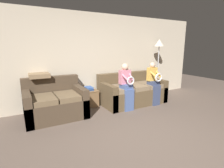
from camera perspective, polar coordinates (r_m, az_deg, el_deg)
The scene contains 10 objects.
ground_plane at distance 3.18m, azimuth 13.43°, elevation -19.15°, with size 14.00×14.00×0.00m, color brown.
wall_back at distance 5.05m, azimuth -6.94°, elevation 7.93°, with size 7.68×0.06×2.55m.
couch_main at distance 5.20m, azimuth 6.49°, elevation -2.62°, with size 1.86×0.98×0.86m.
couch_side at distance 4.36m, azimuth -18.14°, elevation -5.99°, with size 1.34×0.99×0.92m.
child_left_seated at distance 4.53m, azimuth 4.80°, elevation -0.19°, with size 0.31×0.38×1.21m.
child_right_seated at distance 5.09m, azimuth 13.54°, elevation 0.79°, with size 0.29×0.37×1.21m.
side_shelf at distance 4.93m, azimuth -7.51°, elevation -4.52°, with size 0.46×0.43×0.45m.
book_stack at distance 4.86m, azimuth -7.56°, elevation -1.47°, with size 0.21×0.25×0.10m.
floor_lamp at distance 5.95m, azimuth 15.10°, elevation 11.15°, with size 0.31×0.31×1.86m.
throw_pillow at distance 4.52m, azimuth -22.68°, elevation 2.65°, with size 0.45×0.45×0.10m.
Camera 1 is at (-1.89, -1.97, 1.64)m, focal length 28.00 mm.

